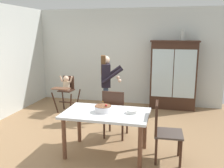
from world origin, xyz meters
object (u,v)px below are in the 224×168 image
china_cabinet (173,75)px  adult_person (106,80)px  ceramic_vase (183,36)px  high_chair_with_toddler (66,87)px  dining_chair_far_side (114,111)px  dining_table (106,118)px  birthday_cake (103,109)px  dining_chair_right_end (162,128)px  serving_bowl (132,112)px

china_cabinet → adult_person: china_cabinet is taller
ceramic_vase → high_chair_with_toddler: bearing=-161.2°
high_chair_with_toddler → dining_chair_far_side: bearing=-37.0°
ceramic_vase → dining_table: ceramic_vase is taller
ceramic_vase → birthday_cake: ceramic_vase is taller
dining_chair_right_end → china_cabinet: bearing=-5.6°
adult_person → dining_chair_far_side: 1.11m
dining_table → dining_chair_far_side: (-0.01, 0.65, -0.08)m
dining_chair_far_side → dining_table: bearing=94.0°
adult_person → dining_chair_far_side: adult_person is taller
china_cabinet → dining_chair_right_end: size_ratio=1.91×
china_cabinet → dining_chair_far_side: 2.55m
dining_table → dining_chair_right_end: 0.93m
high_chair_with_toddler → birthday_cake: 2.49m
high_chair_with_toddler → adult_person: bearing=-15.1°
china_cabinet → serving_bowl: 2.96m
dining_table → birthday_cake: (-0.06, 0.01, 0.16)m
high_chair_with_toddler → dining_table: bearing=-48.3°
ceramic_vase → dining_chair_right_end: bearing=-96.6°
adult_person → serving_bowl: (0.85, -1.54, -0.20)m
serving_bowl → dining_chair_far_side: dining_chair_far_side is taller
china_cabinet → birthday_cake: bearing=-111.1°
dining_table → dining_chair_right_end: size_ratio=1.48×
adult_person → dining_table: adult_person is taller
adult_person → birthday_cake: size_ratio=5.47×
dining_table → serving_bowl: serving_bowl is taller
dining_chair_right_end → dining_table: bearing=87.3°
china_cabinet → high_chair_with_toddler: china_cabinet is taller
serving_bowl → dining_chair_right_end: 0.55m
high_chair_with_toddler → dining_chair_far_side: size_ratio=0.99×
ceramic_vase → birthday_cake: 3.41m
adult_person → dining_chair_far_side: size_ratio=1.59×
china_cabinet → dining_chair_right_end: (-0.15, -2.93, -0.37)m
adult_person → dining_chair_right_end: (1.36, -1.59, -0.41)m
dining_table → dining_chair_right_end: (0.93, -0.00, -0.08)m
birthday_cake → serving_bowl: 0.48m
dining_table → dining_chair_far_side: dining_chair_far_side is taller
dining_table → dining_chair_right_end: dining_chair_right_end is taller
serving_bowl → dining_chair_right_end: size_ratio=0.19×
adult_person → dining_chair_right_end: adult_person is taller
dining_table → serving_bowl: (0.42, 0.05, 0.13)m
adult_person → serving_bowl: size_ratio=8.50×
dining_chair_far_side → china_cabinet: bearing=-112.1°
serving_bowl → dining_chair_right_end: dining_chair_right_end is taller
dining_table → birthday_cake: 0.17m
serving_bowl → dining_chair_far_side: bearing=125.9°
high_chair_with_toddler → dining_table: (1.60, -1.96, -0.02)m
china_cabinet → birthday_cake: (-1.13, -2.92, -0.13)m
china_cabinet → serving_bowl: (-0.65, -2.88, -0.16)m
china_cabinet → adult_person: bearing=-138.2°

